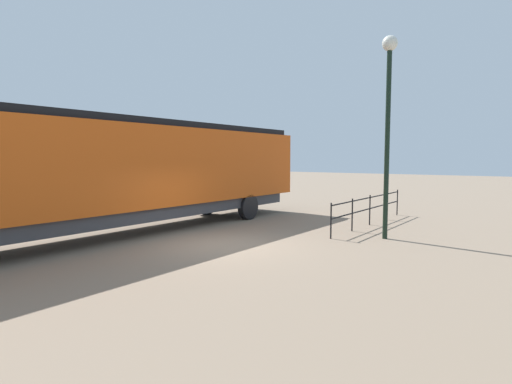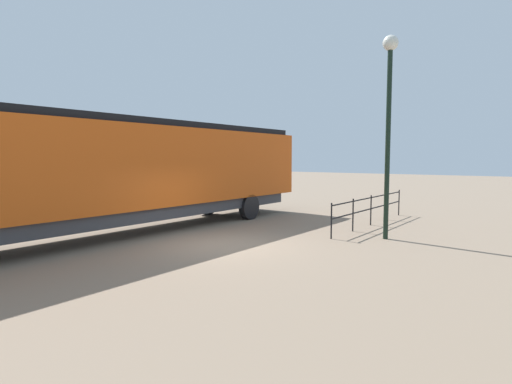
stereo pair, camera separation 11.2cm
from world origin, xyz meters
name	(u,v)px [view 1 (the left image)]	position (x,y,z in m)	size (l,w,h in m)	color
ground_plane	(221,245)	(0.00, 0.00, 0.00)	(120.00, 120.00, 0.00)	#84705B
locomotive	(129,170)	(-3.85, -0.48, 2.28)	(2.82, 18.22, 4.05)	#D15114
lamp_post	(388,102)	(3.76, 4.02, 4.54)	(0.50, 0.50, 6.64)	black
platform_fence	(370,206)	(2.30, 6.45, 0.78)	(0.05, 7.09, 1.21)	black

